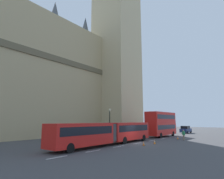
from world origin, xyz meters
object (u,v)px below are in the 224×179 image
Objects in this scene: sedan_lead at (186,130)px; double_decker_bus at (161,123)px; articulated_bus at (108,132)px; pedestrian_near_cones at (184,135)px; traffic_cone_west at (144,143)px; traffic_cone_middle at (155,142)px; street_lamp at (110,121)px; traffic_cone_east at (178,138)px.

double_decker_bus is at bearing 179.04° from sedan_lead.
articulated_bus reaches higher than pedestrian_near_cones.
sedan_lead is 29.72m from traffic_cone_west.
traffic_cone_middle is 0.11× the size of street_lamp.
sedan_lead is at bearing 7.37° from traffic_cone_west.
street_lamp reaches higher than double_decker_bus.
sedan_lead is at bearing -0.44° from articulated_bus.
traffic_cone_east is 0.34× the size of pedestrian_near_cones.
articulated_bus is at bearing 154.69° from pedestrian_near_cones.
traffic_cone_middle is (-12.39, -4.40, -2.43)m from double_decker_bus.
sedan_lead is 0.83× the size of street_lamp.
street_lamp is at bearing 82.67° from traffic_cone_middle.
double_decker_bus is at bearing 0.01° from articulated_bus.
traffic_cone_middle is (2.50, -0.34, 0.00)m from traffic_cone_west.
articulated_bus reaches higher than traffic_cone_west.
traffic_cone_middle is at bearing -97.33° from street_lamp.
articulated_bus is 4.89m from traffic_cone_west.
sedan_lead is (31.79, -0.24, -0.83)m from articulated_bus.
articulated_bus is 1.88× the size of double_decker_bus.
street_lamp is at bearing 122.17° from pedestrian_near_cones.
traffic_cone_west is (2.32, -4.05, -1.46)m from articulated_bus.
traffic_cone_east is at bearing -0.42° from traffic_cone_middle.
sedan_lead is (14.58, -0.24, -1.80)m from double_decker_bus.
traffic_cone_east is (-18.02, -4.22, -0.63)m from sedan_lead.
articulated_bus reaches higher than traffic_cone_east.
traffic_cone_west is (-14.89, -4.05, -2.43)m from double_decker_bus.
street_lamp reaches higher than traffic_cone_middle.
sedan_lead is at bearing 13.18° from traffic_cone_east.
articulated_bus is at bearing -179.99° from double_decker_bus.
double_decker_bus is 13.37m from traffic_cone_middle.
double_decker_bus reaches higher than traffic_cone_middle.
traffic_cone_west and traffic_cone_east have the same top height.
traffic_cone_west is at bearing 169.62° from pedestrian_near_cones.
traffic_cone_west is (-29.47, -3.81, -0.63)m from sedan_lead.
traffic_cone_middle is 1.00× the size of traffic_cone_east.
traffic_cone_west is at bearing 177.95° from traffic_cone_east.
articulated_bus is 31.50× the size of traffic_cone_west.
articulated_bus is 13.87m from pedestrian_near_cones.
traffic_cone_west is 11.46m from traffic_cone_east.
articulated_bus is 4.15× the size of sedan_lead.
double_decker_bus is at bearing 15.23° from traffic_cone_west.
pedestrian_near_cones is at bearing -11.19° from traffic_cone_middle.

